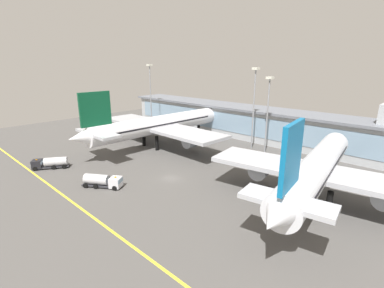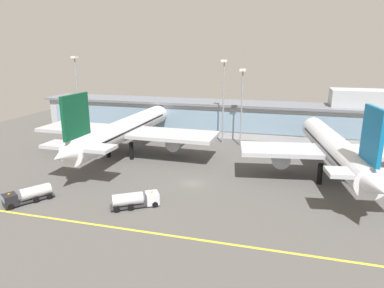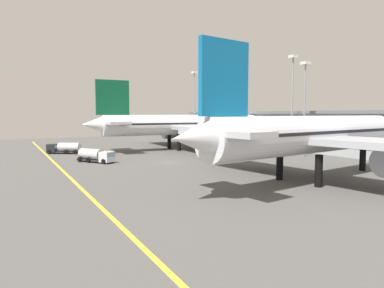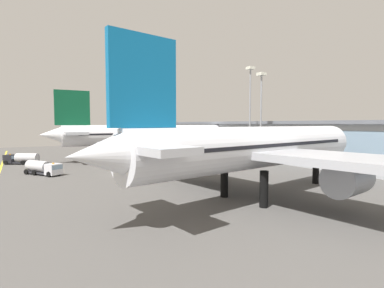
{
  "view_description": "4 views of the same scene",
  "coord_description": "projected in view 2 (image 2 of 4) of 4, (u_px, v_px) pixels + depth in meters",
  "views": [
    {
      "loc": [
        47.96,
        -42.68,
        26.92
      ],
      "look_at": [
        -4.19,
        11.72,
        5.41
      ],
      "focal_mm": 26.61,
      "sensor_mm": 36.0,
      "label": 1
    },
    {
      "loc": [
        18.27,
        -67.69,
        28.37
      ],
      "look_at": [
        -3.46,
        11.75,
        5.7
      ],
      "focal_mm": 31.98,
      "sensor_mm": 36.0,
      "label": 2
    },
    {
      "loc": [
        68.82,
        -31.25,
        10.52
      ],
      "look_at": [
        -2.92,
        7.31,
        3.47
      ],
      "focal_mm": 32.76,
      "sensor_mm": 36.0,
      "label": 3
    },
    {
      "loc": [
        61.1,
        -18.37,
        10.62
      ],
      "look_at": [
        4.55,
        14.89,
        6.12
      ],
      "focal_mm": 27.9,
      "sensor_mm": 36.0,
      "label": 4
    }
  ],
  "objects": [
    {
      "name": "ground_plane",
      "position": [
        193.0,
        184.0,
        75.13
      ],
      "size": [
        187.11,
        187.11,
        0.0
      ],
      "primitive_type": "plane",
      "color": "#514F4C"
    },
    {
      "name": "terminal_building",
      "position": [
        235.0,
        117.0,
        116.97
      ],
      "size": [
        136.65,
        14.0,
        16.51
      ],
      "color": "#ADB2B7",
      "rests_on": "ground"
    },
    {
      "name": "airliner_near_right",
      "position": [
        335.0,
        149.0,
        75.79
      ],
      "size": [
        42.32,
        52.15,
        19.52
      ],
      "rotation": [
        0.0,
        0.0,
        1.73
      ],
      "color": "black",
      "rests_on": "ground"
    },
    {
      "name": "taxiway_centreline_stripe",
      "position": [
        157.0,
        234.0,
        54.66
      ],
      "size": [
        149.69,
        0.5,
        0.01
      ],
      "primitive_type": "cube",
      "color": "yellow",
      "rests_on": "ground"
    },
    {
      "name": "apron_light_mast_west",
      "position": [
        77.0,
        85.0,
        113.98
      ],
      "size": [
        1.8,
        1.8,
        26.47
      ],
      "color": "gray",
      "rests_on": "ground"
    },
    {
      "name": "airliner_near_left",
      "position": [
        125.0,
        130.0,
        94.26
      ],
      "size": [
        51.12,
        59.47,
        19.51
      ],
      "rotation": [
        0.0,
        0.0,
        1.55
      ],
      "color": "black",
      "rests_on": "ground"
    },
    {
      "name": "apron_light_mast_centre",
      "position": [
        224.0,
        90.0,
        103.79
      ],
      "size": [
        1.8,
        1.8,
        25.64
      ],
      "color": "gray",
      "rests_on": "ground"
    },
    {
      "name": "fuel_tanker_truck",
      "position": [
        137.0,
        199.0,
        63.68
      ],
      "size": [
        8.92,
        6.93,
        2.9
      ],
      "rotation": [
        0.0,
        0.0,
        0.57
      ],
      "color": "black",
      "rests_on": "ground"
    },
    {
      "name": "apron_light_mast_east",
      "position": [
        242.0,
        96.0,
        101.23
      ],
      "size": [
        1.8,
        1.8,
        23.13
      ],
      "color": "gray",
      "rests_on": "ground"
    },
    {
      "name": "baggage_tug_near",
      "position": [
        27.0,
        195.0,
        65.51
      ],
      "size": [
        7.03,
        8.88,
        2.9
      ],
      "rotation": [
        0.0,
        0.0,
        4.13
      ],
      "color": "black",
      "rests_on": "ground"
    }
  ]
}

